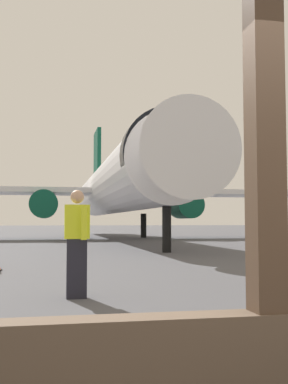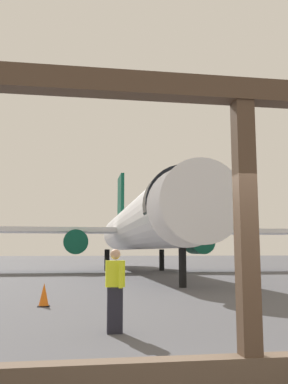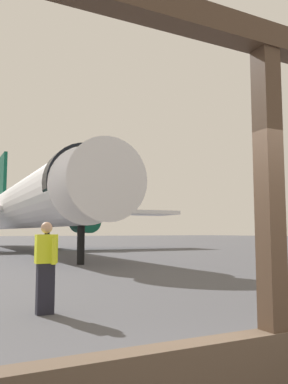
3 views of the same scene
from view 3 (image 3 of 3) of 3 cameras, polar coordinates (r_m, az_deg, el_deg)
name	(u,v)px [view 3 (image 3 of 3)]	position (r m, az deg, el deg)	size (l,w,h in m)	color
window_frame	(272,265)	(3.88, 17.95, -10.02)	(8.46, 0.24, 3.54)	brown
airplane	(27,205)	(33.05, -16.56, -1.83)	(28.96, 35.61, 10.56)	silver
ground_crew_worker	(46,266)	(7.89, -14.00, -10.31)	(0.40, 0.53, 1.74)	black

